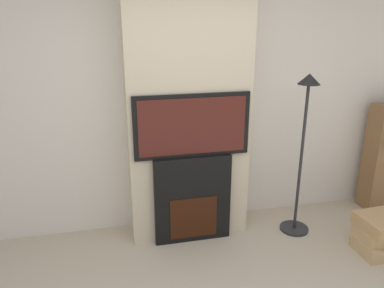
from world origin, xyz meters
TOP-DOWN VIEW (x-y plane):
  - wall_back at (0.00, 2.03)m, footprint 6.00×0.06m
  - chimney_breast at (0.00, 1.81)m, footprint 1.17×0.39m
  - fireplace at (0.00, 1.61)m, footprint 0.76×0.15m
  - television at (0.00, 1.61)m, footprint 1.09×0.07m
  - floor_lamp at (1.09, 1.52)m, footprint 0.30×0.30m
  - box_stack at (1.72, 0.98)m, footprint 0.48×0.41m

SIDE VIEW (x-z plane):
  - box_stack at x=1.72m, z-range 0.00..0.36m
  - fireplace at x=0.00m, z-range 0.00..0.89m
  - floor_lamp at x=1.09m, z-range 0.20..1.85m
  - television at x=0.00m, z-range 0.89..1.50m
  - wall_back at x=0.00m, z-range 0.00..2.70m
  - chimney_breast at x=0.00m, z-range 0.00..2.70m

